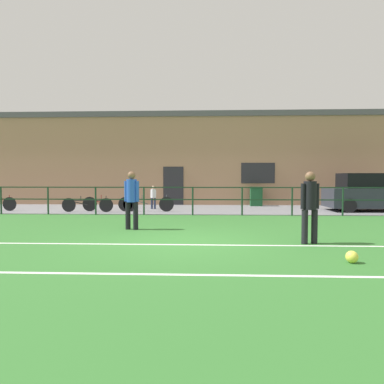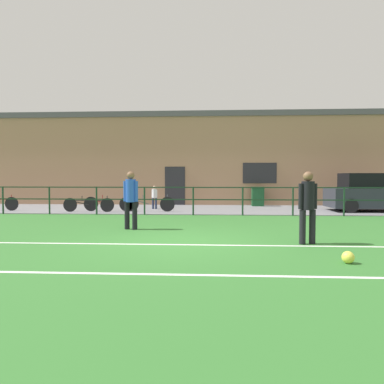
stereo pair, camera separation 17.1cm
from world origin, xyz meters
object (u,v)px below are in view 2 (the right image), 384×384
at_px(player_striker, 131,197).
at_px(bicycle_parked_1, 109,204).
at_px(player_goalkeeper, 308,203).
at_px(spectator_child, 154,196).
at_px(bicycle_parked_0, 88,205).
at_px(trash_bin_0, 258,196).
at_px(soccer_ball_match, 348,257).
at_px(parked_car_red, 374,193).
at_px(bicycle_parked_3, 149,204).

relative_size(player_striker, bicycle_parked_1, 0.76).
distance_m(player_goalkeeper, spectator_child, 9.93).
relative_size(player_striker, bicycle_parked_0, 0.76).
height_order(spectator_child, bicycle_parked_1, spectator_child).
xyz_separation_m(bicycle_parked_0, trash_bin_0, (7.79, 3.61, 0.19)).
height_order(soccer_ball_match, bicycle_parked_1, bicycle_parked_1).
relative_size(soccer_ball_match, spectator_child, 0.20).
relative_size(spectator_child, parked_car_red, 0.27).
relative_size(player_goalkeeper, bicycle_parked_0, 0.75).
height_order(bicycle_parked_3, trash_bin_0, trash_bin_0).
height_order(parked_car_red, trash_bin_0, parked_car_red).
bearing_deg(bicycle_parked_0, soccer_ball_match, -48.29).
relative_size(player_striker, parked_car_red, 0.43).
height_order(player_goalkeeper, bicycle_parked_1, player_goalkeeper).
height_order(soccer_ball_match, trash_bin_0, trash_bin_0).
bearing_deg(spectator_child, player_goalkeeper, 142.68).
bearing_deg(bicycle_parked_1, trash_bin_0, 25.07).
relative_size(parked_car_red, bicycle_parked_0, 1.79).
xyz_separation_m(player_goalkeeper, player_striker, (-4.64, 2.06, 0.02)).
relative_size(player_striker, bicycle_parked_3, 0.76).
bearing_deg(bicycle_parked_1, parked_car_red, 3.58).
xyz_separation_m(bicycle_parked_0, bicycle_parked_3, (2.63, 0.34, 0.02)).
distance_m(player_striker, bicycle_parked_0, 5.82).
distance_m(parked_car_red, bicycle_parked_3, 10.04).
relative_size(player_goalkeeper, player_striker, 0.98).
distance_m(soccer_ball_match, spectator_child, 11.72).
relative_size(spectator_child, trash_bin_0, 1.10).
distance_m(bicycle_parked_0, trash_bin_0, 8.59).
relative_size(player_goalkeeper, parked_car_red, 0.42).
bearing_deg(bicycle_parked_0, bicycle_parked_1, 22.95).
bearing_deg(parked_car_red, player_goalkeeper, -121.63).
xyz_separation_m(parked_car_red, trash_bin_0, (-4.84, 2.53, -0.29)).
distance_m(player_striker, soccer_ball_match, 6.34).
xyz_separation_m(soccer_ball_match, spectator_child, (-5.25, 10.46, 0.54)).
bearing_deg(player_striker, trash_bin_0, -103.60).
bearing_deg(soccer_ball_match, player_goalkeeper, 97.57).
bearing_deg(bicycle_parked_1, bicycle_parked_3, -0.00).
bearing_deg(player_striker, bicycle_parked_3, -70.17).
relative_size(soccer_ball_match, bicycle_parked_0, 0.10).
bearing_deg(bicycle_parked_1, spectator_child, 33.84).
relative_size(parked_car_red, bicycle_parked_1, 1.80).
distance_m(player_goalkeeper, bicycle_parked_0, 10.39).
height_order(player_goalkeeper, parked_car_red, parked_car_red).
bearing_deg(bicycle_parked_0, player_striker, -58.57).
distance_m(bicycle_parked_1, bicycle_parked_3, 1.83).
bearing_deg(bicycle_parked_3, bicycle_parked_1, 180.00).
height_order(player_goalkeeper, trash_bin_0, player_goalkeeper).
xyz_separation_m(soccer_ball_match, bicycle_parked_3, (-5.28, 9.21, 0.25)).
relative_size(player_striker, spectator_child, 1.56).
bearing_deg(spectator_child, bicycle_parked_1, 56.29).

